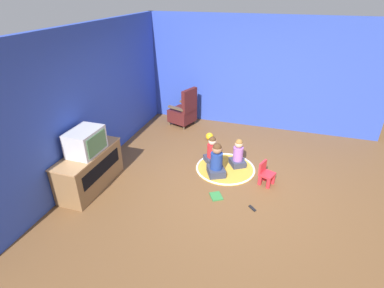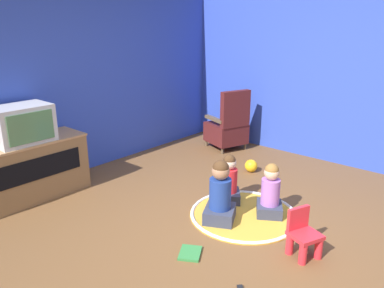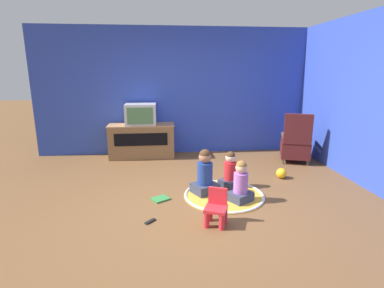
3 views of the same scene
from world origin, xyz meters
name	(u,v)px [view 1 (image 1 of 3)]	position (x,y,z in m)	size (l,w,h in m)	color
ground_plane	(226,183)	(0.00, 0.00, 0.00)	(30.00, 30.00, 0.00)	brown
wall_back	(89,101)	(-0.09, 2.59, 1.32)	(5.82, 0.12, 2.64)	#2D47B2
wall_right	(260,74)	(2.76, -0.17, 1.32)	(0.12, 5.65, 2.64)	#2D47B2
tv_cabinet	(90,169)	(-0.81, 2.26, 0.36)	(1.34, 0.52, 0.69)	brown
television	(86,142)	(-0.81, 2.24, 0.90)	(0.61, 0.45, 0.42)	#B7B7BC
black_armchair	(184,112)	(2.20, 1.57, 0.36)	(0.68, 0.70, 0.98)	brown
yellow_kid_chair	(266,175)	(0.22, -0.68, 0.18)	(0.32, 0.31, 0.43)	red
play_mat	(225,168)	(0.48, 0.11, 0.01)	(1.17, 1.17, 0.04)	gold
child_watching_left	(216,162)	(0.22, 0.24, 0.29)	(0.44, 0.42, 0.67)	#33384C
child_watching_center	(238,154)	(0.67, -0.09, 0.26)	(0.39, 0.38, 0.59)	#33384C
child_watching_right	(212,151)	(0.64, 0.43, 0.25)	(0.39, 0.38, 0.58)	#33384C
toy_ball	(210,136)	(1.59, 0.73, 0.09)	(0.17, 0.17, 0.17)	yellow
book	(216,196)	(-0.44, 0.07, 0.01)	(0.29, 0.28, 0.02)	#337F3D
remote_control	(252,208)	(-0.56, -0.56, 0.01)	(0.14, 0.14, 0.02)	black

